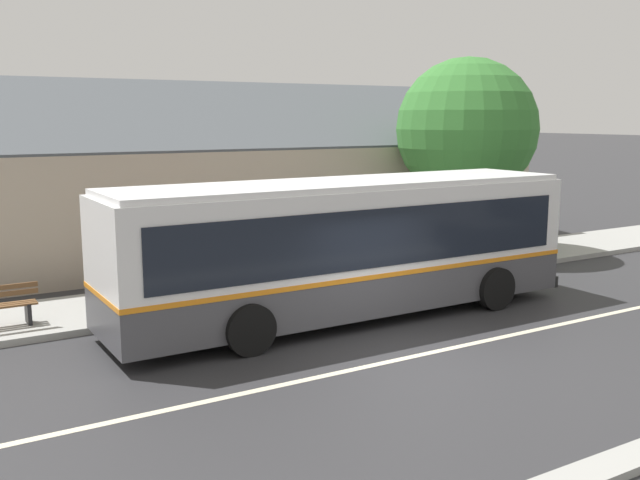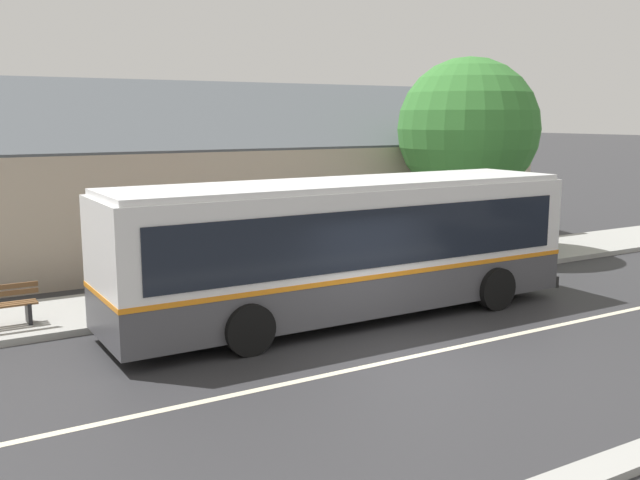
{
  "view_description": "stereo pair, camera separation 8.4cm",
  "coord_description": "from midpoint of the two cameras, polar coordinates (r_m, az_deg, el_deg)",
  "views": [
    {
      "loc": [
        -8.14,
        -10.02,
        4.43
      ],
      "look_at": [
        -0.08,
        3.35,
        1.72
      ],
      "focal_mm": 40.0,
      "sensor_mm": 36.0,
      "label": 1
    },
    {
      "loc": [
        -8.07,
        -10.06,
        4.43
      ],
      "look_at": [
        -0.08,
        3.35,
        1.72
      ],
      "focal_mm": 40.0,
      "sensor_mm": 36.0,
      "label": 2
    }
  ],
  "objects": [
    {
      "name": "ground_plane",
      "position": [
        13.64,
        7.48,
        -9.2
      ],
      "size": [
        300.0,
        300.0,
        0.0
      ],
      "primitive_type": "plane",
      "color": "#2D2D30"
    },
    {
      "name": "sidewalk_far",
      "position": [
        18.49,
        -4.18,
        -3.81
      ],
      "size": [
        60.0,
        3.0,
        0.15
      ],
      "primitive_type": "cube",
      "color": "#9E9E99",
      "rests_on": "ground"
    },
    {
      "name": "lane_divider_stripe",
      "position": [
        13.64,
        7.48,
        -9.18
      ],
      "size": [
        60.0,
        0.16,
        0.01
      ],
      "primitive_type": "cube",
      "color": "beige",
      "rests_on": "ground"
    },
    {
      "name": "community_building",
      "position": [
        24.46,
        -12.52,
        3.59
      ],
      "size": [
        25.75,
        8.78,
        6.65
      ],
      "color": "tan",
      "rests_on": "ground"
    },
    {
      "name": "transit_bus",
      "position": [
        15.7,
        2.0,
        -0.37
      ],
      "size": [
        10.84,
        2.8,
        3.06
      ],
      "color": "#47474C",
      "rests_on": "ground"
    },
    {
      "name": "bench_down_street",
      "position": [
        17.23,
        -12.87,
        -3.37
      ],
      "size": [
        1.67,
        0.51,
        0.94
      ],
      "color": "brown",
      "rests_on": "sidewalk_far"
    },
    {
      "name": "street_tree_primary",
      "position": [
        23.3,
        11.61,
        8.39
      ],
      "size": [
        4.49,
        4.49,
        6.29
      ],
      "color": "#4C3828",
      "rests_on": "ground"
    }
  ]
}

